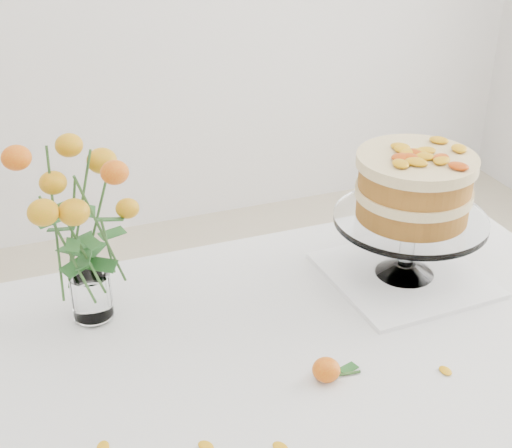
{
  "coord_description": "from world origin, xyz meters",
  "views": [
    {
      "loc": [
        -0.32,
        -0.83,
        1.53
      ],
      "look_at": [
        0.08,
        0.24,
        0.92
      ],
      "focal_mm": 50.0,
      "sensor_mm": 36.0,
      "label": 1
    }
  ],
  "objects": [
    {
      "name": "rose_vase",
      "position": [
        -0.22,
        0.28,
        0.97
      ],
      "size": [
        0.27,
        0.27,
        0.37
      ],
      "rotation": [
        0.0,
        0.0,
        -0.13
      ],
      "color": "white",
      "rests_on": "table"
    },
    {
      "name": "napkin",
      "position": [
        0.39,
        0.2,
        0.76
      ],
      "size": [
        0.31,
        0.31,
        0.01
      ],
      "primitive_type": "cube",
      "rotation": [
        0.0,
        0.0,
        0.04
      ],
      "color": "white",
      "rests_on": "table"
    },
    {
      "name": "table",
      "position": [
        0.0,
        0.0,
        0.67
      ],
      "size": [
        1.43,
        0.93,
        0.76
      ],
      "color": "tan",
      "rests_on": "ground"
    },
    {
      "name": "stray_petal_a",
      "position": [
        -0.12,
        -0.1,
        0.76
      ],
      "size": [
        0.03,
        0.02,
        0.0
      ],
      "primitive_type": "ellipsoid",
      "color": "orange",
      "rests_on": "table"
    },
    {
      "name": "loose_rose_far",
      "position": [
        0.11,
        -0.03,
        0.78
      ],
      "size": [
        0.08,
        0.05,
        0.04
      ],
      "rotation": [
        0.0,
        0.0,
        -0.12
      ],
      "color": "#DC440A",
      "rests_on": "table"
    },
    {
      "name": "stray_petal_f",
      "position": [
        0.3,
        -0.08,
        0.76
      ],
      "size": [
        0.03,
        0.02,
        0.0
      ],
      "primitive_type": "ellipsoid",
      "color": "orange",
      "rests_on": "table"
    },
    {
      "name": "stray_petal_d",
      "position": [
        -0.26,
        -0.05,
        0.76
      ],
      "size": [
        0.03,
        0.02,
        0.0
      ],
      "primitive_type": "ellipsoid",
      "color": "orange",
      "rests_on": "table"
    },
    {
      "name": "stray_petal_b",
      "position": [
        -0.02,
        -0.14,
        0.76
      ],
      "size": [
        0.03,
        0.02,
        0.0
      ],
      "primitive_type": "ellipsoid",
      "color": "orange",
      "rests_on": "table"
    },
    {
      "name": "cake_stand",
      "position": [
        0.39,
        0.2,
        0.94
      ],
      "size": [
        0.3,
        0.3,
        0.27
      ],
      "rotation": [
        0.0,
        0.0,
        0.29
      ],
      "color": "white",
      "rests_on": "napkin"
    }
  ]
}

